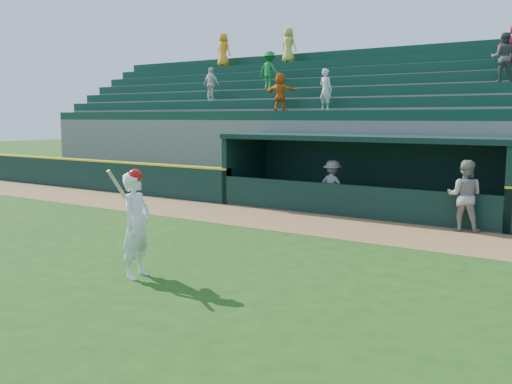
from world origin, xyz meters
TOP-DOWN VIEW (x-y plane):
  - ground at (0.00, 0.00)m, footprint 120.00×120.00m
  - warning_track at (0.00, 4.90)m, footprint 40.00×3.00m
  - field_wall_left at (-12.25, 6.55)m, footprint 15.50×0.30m
  - wall_stripe_left at (-12.25, 6.55)m, footprint 15.50×0.32m
  - dugout_player_front at (3.54, 6.28)m, footprint 1.01×0.83m
  - dugout_player_inside at (-0.84, 7.26)m, footprint 1.13×0.73m
  - dugout at (0.00, 8.00)m, footprint 9.40×2.80m
  - stands at (-0.01, 12.57)m, footprint 34.50×6.25m
  - batter_at_plate at (-0.43, -1.79)m, footprint 0.64×0.90m

SIDE VIEW (x-z plane):
  - ground at x=0.00m, z-range 0.00..0.00m
  - warning_track at x=0.00m, z-range 0.00..0.01m
  - field_wall_left at x=-12.25m, z-range 0.00..1.20m
  - dugout_player_inside at x=-0.84m, z-range 0.00..1.66m
  - dugout_player_front at x=3.54m, z-range 0.00..1.91m
  - batter_at_plate at x=-0.43m, z-range -0.01..2.08m
  - wall_stripe_left at x=-12.25m, z-range 1.20..1.26m
  - dugout at x=0.00m, z-range 0.13..2.59m
  - stands at x=-0.01m, z-range -1.17..5.96m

